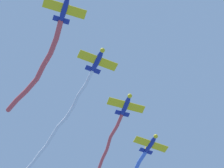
{
  "coord_description": "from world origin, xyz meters",
  "views": [
    {
      "loc": [
        16.24,
        31.69,
        5.07
      ],
      "look_at": [
        -13.03,
        -5.04,
        74.06
      ],
      "focal_mm": 72.51,
      "sensor_mm": 36.0,
      "label": 1
    }
  ],
  "objects": [
    {
      "name": "airplane_lead",
      "position": [
        2.65,
        2.07,
        73.69
      ],
      "size": [
        7.38,
        5.68,
        1.83
      ],
      "rotation": [
        0.0,
        0.0,
        1.22
      ],
      "color": "navy"
    },
    {
      "name": "airplane_left_wing",
      "position": [
        -7.79,
        -2.59,
        73.94
      ],
      "size": [
        7.43,
        5.67,
        1.83
      ],
      "rotation": [
        0.0,
        0.0,
        1.31
      ],
      "color": "navy"
    },
    {
      "name": "smoke_trail_right_wing",
      "position": [
        -24.81,
        -24.14,
        74.89
      ],
      "size": [
        11.91,
        29.5,
        2.14
      ],
      "color": "#DB4C4C"
    },
    {
      "name": "airplane_right_wing",
      "position": [
        -18.2,
        -7.26,
        74.19
      ],
      "size": [
        7.37,
        5.68,
        1.83
      ],
      "rotation": [
        0.0,
        0.0,
        1.21
      ],
      "color": "navy"
    },
    {
      "name": "smoke_trail_lead",
      "position": [
        -0.74,
        -11.56,
        74.35
      ],
      "size": [
        4.47,
        23.5,
        2.53
      ],
      "color": "#DB4C4C"
    },
    {
      "name": "airplane_slot",
      "position": [
        -28.64,
        -11.91,
        74.44
      ],
      "size": [
        7.43,
        5.67,
        1.83
      ],
      "rotation": [
        0.0,
        0.0,
        1.31
      ],
      "color": "navy"
    },
    {
      "name": "smoke_trail_left_wing",
      "position": [
        -10.37,
        -18.26,
        72.44
      ],
      "size": [
        3.87,
        27.03,
        3.41
      ],
      "color": "white"
    }
  ]
}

